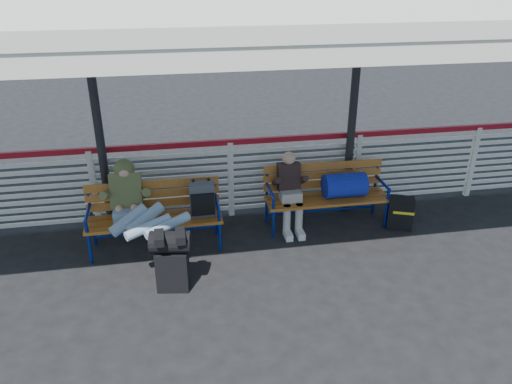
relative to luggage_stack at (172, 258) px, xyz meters
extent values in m
plane|color=black|center=(0.94, -0.12, -0.43)|extent=(60.00, 60.00, 0.00)
cube|color=silver|center=(0.94, 1.78, 0.17)|extent=(12.00, 0.04, 1.04)
cube|color=maroon|center=(0.94, 1.78, 0.77)|extent=(12.00, 0.06, 0.08)
cube|color=silver|center=(0.94, 0.78, 2.65)|extent=(12.60, 3.60, 0.16)
cube|color=silver|center=(0.94, -0.97, 2.52)|extent=(12.60, 0.06, 0.30)
cylinder|color=black|center=(-0.86, 1.63, 1.07)|extent=(0.12, 0.12, 3.00)
cylinder|color=black|center=(2.74, 1.63, 1.07)|extent=(0.12, 0.12, 3.00)
cube|color=black|center=(0.00, 0.00, -0.17)|extent=(0.41, 0.28, 0.52)
cylinder|color=black|center=(0.00, 0.00, 0.23)|extent=(0.51, 0.34, 0.26)
cube|color=#AC6E21|center=(-0.20, 0.95, 0.02)|extent=(1.80, 0.50, 0.04)
cube|color=#AC6E21|center=(-0.20, 1.21, 0.29)|extent=(1.80, 0.10, 0.40)
cylinder|color=navy|center=(-1.05, 0.75, -0.20)|extent=(0.04, 0.04, 0.45)
cylinder|color=navy|center=(0.65, 0.75, -0.20)|extent=(0.04, 0.04, 0.45)
cylinder|color=navy|center=(-1.05, 1.22, 0.02)|extent=(0.04, 0.04, 0.90)
cylinder|color=navy|center=(0.65, 1.22, 0.02)|extent=(0.04, 0.04, 0.90)
cube|color=#4C4F53|center=(0.45, 0.97, 0.28)|extent=(0.33, 0.21, 0.47)
cube|color=#AC6E21|center=(2.28, 1.17, 0.02)|extent=(1.80, 0.50, 0.04)
cube|color=#AC6E21|center=(2.28, 1.43, 0.29)|extent=(1.80, 0.10, 0.40)
cylinder|color=navy|center=(1.43, 0.97, -0.20)|extent=(0.04, 0.04, 0.45)
cylinder|color=navy|center=(3.13, 0.97, -0.20)|extent=(0.04, 0.04, 0.45)
cylinder|color=navy|center=(1.43, 1.44, 0.02)|extent=(0.04, 0.04, 0.90)
cylinder|color=navy|center=(3.13, 1.44, 0.02)|extent=(0.04, 0.04, 0.90)
cylinder|color=#101692|center=(2.53, 1.17, 0.22)|extent=(0.61, 0.36, 0.36)
cube|color=#8799B5|center=(-0.55, 1.00, 0.11)|extent=(0.36, 0.26, 0.18)
cube|color=brown|center=(-0.55, 1.20, 0.37)|extent=(0.42, 0.38, 0.53)
sphere|color=brown|center=(-0.55, 1.30, 0.65)|extent=(0.28, 0.28, 0.28)
sphere|color=tan|center=(-0.55, 1.26, 0.64)|extent=(0.21, 0.21, 0.21)
cube|color=black|center=(-0.12, -0.06, 0.33)|extent=(0.11, 0.27, 0.10)
cube|color=black|center=(0.12, -0.06, 0.33)|extent=(0.11, 0.27, 0.10)
cube|color=#ABA59B|center=(1.73, 1.20, 0.10)|extent=(0.30, 0.24, 0.16)
cube|color=black|center=(1.73, 1.34, 0.35)|extent=(0.32, 0.23, 0.42)
sphere|color=tan|center=(1.73, 1.36, 0.62)|extent=(0.19, 0.19, 0.19)
cylinder|color=#ABA59B|center=(1.64, 1.02, -0.19)|extent=(0.11, 0.11, 0.46)
cylinder|color=#ABA59B|center=(1.82, 1.02, -0.19)|extent=(0.11, 0.11, 0.46)
cube|color=silver|center=(1.64, 0.92, -0.38)|extent=(0.10, 0.24, 0.10)
cube|color=silver|center=(1.82, 0.92, -0.38)|extent=(0.10, 0.24, 0.10)
cube|color=black|center=(3.33, 0.92, -0.18)|extent=(0.41, 0.32, 0.50)
cube|color=yellow|center=(3.33, 0.81, -0.13)|extent=(0.28, 0.13, 0.04)
camera|label=1|loc=(0.10, -5.09, 3.23)|focal=35.00mm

